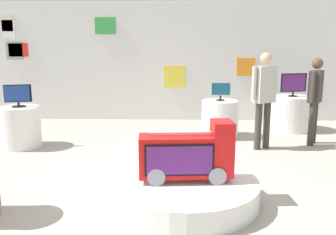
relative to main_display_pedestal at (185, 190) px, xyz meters
The scene contains 12 objects.
ground_plane 0.39m from the main_display_pedestal, 131.90° to the left, with size 30.00×30.00×0.00m, color #A8A091.
back_wall_display 5.03m from the main_display_pedestal, 93.12° to the left, with size 12.89×0.13×2.87m.
main_display_pedestal is the anchor object (origin of this frame).
novelty_firetruck_tv 0.43m from the main_display_pedestal, 13.19° to the right, with size 1.10×0.46×0.70m.
display_pedestal_left_rear 3.74m from the main_display_pedestal, 142.64° to the left, with size 0.72×0.72×0.74m, color silver.
tv_on_left_rear 3.82m from the main_display_pedestal, 142.69° to the left, with size 0.46×0.23×0.40m.
display_pedestal_center_rear 4.49m from the main_display_pedestal, 57.73° to the left, with size 0.89×0.89×0.74m, color silver.
tv_on_center_rear 4.57m from the main_display_pedestal, 57.72° to the left, with size 0.59×0.19×0.50m.
display_pedestal_right_rear 3.23m from the main_display_pedestal, 76.52° to the left, with size 0.74×0.74×0.74m, color silver.
tv_on_right_rear 3.32m from the main_display_pedestal, 76.50° to the left, with size 0.40×0.16×0.37m.
shopper_browsing_near_truck 3.64m from the main_display_pedestal, 47.12° to the left, with size 0.37×0.49×1.61m.
shopper_browsing_rear 2.82m from the main_display_pedestal, 58.26° to the left, with size 0.49×0.36×1.71m.
Camera 1 is at (0.17, -4.25, 1.81)m, focal length 38.12 mm.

